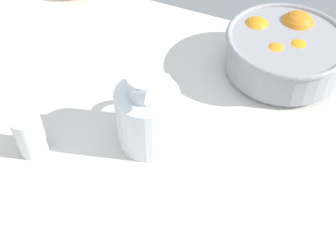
% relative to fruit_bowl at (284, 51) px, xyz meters
% --- Properties ---
extents(ground_plane, '(1.29, 0.92, 0.03)m').
position_rel_fruit_bowl_xyz_m(ground_plane, '(-0.17, -0.33, -0.07)').
color(ground_plane, silver).
extents(fruit_bowl, '(0.25, 0.25, 0.11)m').
position_rel_fruit_bowl_xyz_m(fruit_bowl, '(0.00, 0.00, 0.00)').
color(fruit_bowl, '#99999E').
rests_on(fruit_bowl, ground_plane).
extents(juice_pitcher, '(0.11, 0.15, 0.16)m').
position_rel_fruit_bowl_xyz_m(juice_pitcher, '(-0.16, -0.29, 0.00)').
color(juice_pitcher, white).
rests_on(juice_pitcher, ground_plane).
extents(juice_glass, '(0.05, 0.05, 0.08)m').
position_rel_fruit_bowl_xyz_m(juice_glass, '(-0.35, -0.40, -0.02)').
color(juice_glass, white).
rests_on(juice_glass, ground_plane).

